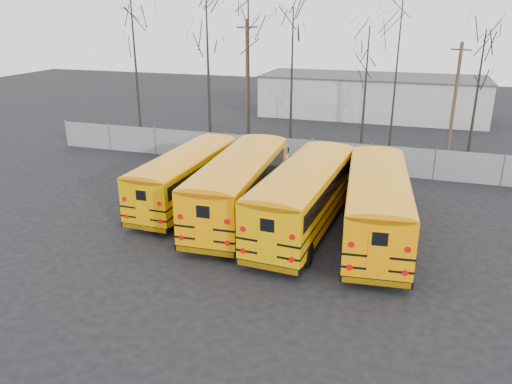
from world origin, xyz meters
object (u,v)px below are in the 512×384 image
(bus_b, at_px, (241,180))
(utility_pole_right, at_px, (455,97))
(bus_c, at_px, (306,191))
(bus_a, at_px, (188,172))
(utility_pole_left, at_px, (247,79))
(bus_d, at_px, (377,199))

(bus_b, relative_size, utility_pole_right, 1.50)
(bus_c, relative_size, utility_pole_right, 1.50)
(bus_b, bearing_deg, utility_pole_right, 55.01)
(bus_a, relative_size, bus_b, 0.90)
(utility_pole_left, distance_m, utility_pole_right, 16.31)
(bus_c, relative_size, utility_pole_left, 1.26)
(utility_pole_left, bearing_deg, bus_b, -93.39)
(bus_a, bearing_deg, bus_c, -10.68)
(utility_pole_left, height_order, utility_pole_right, utility_pole_left)
(bus_a, distance_m, bus_b, 3.58)
(bus_d, height_order, utility_pole_left, utility_pole_left)
(bus_a, xyz_separation_m, bus_c, (6.99, -1.48, 0.19))
(bus_b, distance_m, utility_pole_left, 17.94)
(bus_d, distance_m, utility_pole_left, 21.47)
(bus_c, bearing_deg, bus_a, 171.66)
(bus_d, relative_size, utility_pole_left, 1.25)
(bus_c, xyz_separation_m, utility_pole_left, (-8.92, 17.37, 3.00))
(bus_c, distance_m, bus_d, 3.41)
(bus_c, bearing_deg, bus_b, 175.38)
(bus_b, bearing_deg, bus_c, -11.01)
(bus_c, height_order, bus_d, bus_c)
(bus_d, distance_m, utility_pole_right, 18.32)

